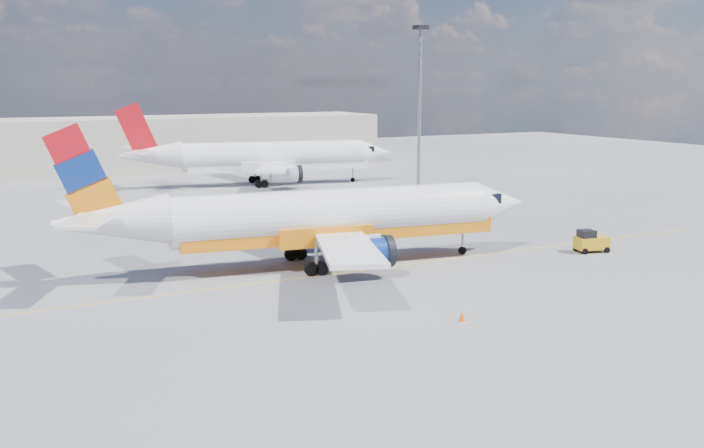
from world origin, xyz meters
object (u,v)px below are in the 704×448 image
second_jet (265,157)px  traffic_cone (462,317)px  main_jet (319,218)px  gse_tug (591,242)px

second_jet → traffic_cone: bearing=-90.1°
main_jet → gse_tug: (21.00, -5.61, -2.74)m
second_jet → gse_tug: 50.80m
main_jet → traffic_cone: size_ratio=55.82×
main_jet → traffic_cone: (1.22, -15.90, -3.27)m
gse_tug → traffic_cone: size_ratio=4.31×
second_jet → traffic_cone: 61.85m
main_jet → gse_tug: size_ratio=12.95×
second_jet → gse_tug: (7.30, -50.20, -2.76)m
traffic_cone → main_jet: bearing=94.4°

